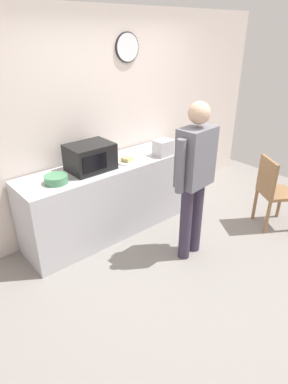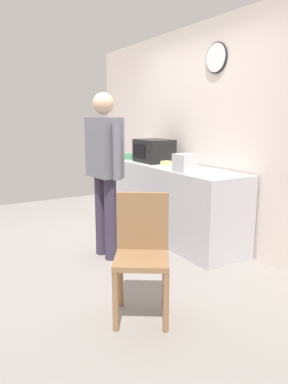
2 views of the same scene
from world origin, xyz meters
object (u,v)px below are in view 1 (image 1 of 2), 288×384
(microwave, at_px, (90,157))
(wooden_chair, at_px, (272,190))
(spoon_utensil, at_px, (153,149))
(toaster, at_px, (163,148))
(person_standing, at_px, (195,172))
(fork_utensil, at_px, (148,145))
(sandwich_plate, at_px, (127,161))
(salad_bowl, at_px, (56,179))

(microwave, distance_m, wooden_chair, 2.32)
(microwave, relative_size, spoon_utensil, 2.94)
(toaster, bearing_deg, person_standing, -111.37)
(fork_utensil, bearing_deg, microwave, -168.40)
(sandwich_plate, height_order, salad_bowl, salad_bowl)
(spoon_utensil, height_order, person_standing, person_standing)
(fork_utensil, distance_m, spoon_utensil, 0.18)
(salad_bowl, bearing_deg, fork_utensil, 10.90)
(salad_bowl, xyz_separation_m, spoon_utensil, (1.47, 0.12, -0.04))
(fork_utensil, distance_m, person_standing, 1.29)
(microwave, bearing_deg, salad_bowl, -170.66)
(sandwich_plate, xyz_separation_m, person_standing, (0.18, -0.91, 0.09))
(person_standing, height_order, wooden_chair, person_standing)
(microwave, height_order, fork_utensil, microwave)
(sandwich_plate, bearing_deg, wooden_chair, -39.52)
(wooden_chair, bearing_deg, spoon_utensil, 123.36)
(toaster, relative_size, fork_utensil, 1.29)
(spoon_utensil, relative_size, person_standing, 0.10)
(sandwich_plate, xyz_separation_m, salad_bowl, (-0.92, 0.02, 0.02))
(spoon_utensil, bearing_deg, fork_utensil, 74.02)
(toaster, distance_m, spoon_utensil, 0.27)
(person_standing, bearing_deg, fork_utensil, 71.03)
(salad_bowl, bearing_deg, toaster, -4.93)
(fork_utensil, distance_m, wooden_chair, 1.73)
(sandwich_plate, distance_m, person_standing, 0.93)
(fork_utensil, relative_size, wooden_chair, 0.18)
(sandwich_plate, xyz_separation_m, toaster, (0.50, -0.11, 0.08))
(salad_bowl, distance_m, fork_utensil, 1.55)
(microwave, height_order, salad_bowl, microwave)
(spoon_utensil, xyz_separation_m, person_standing, (-0.37, -1.05, 0.11))
(toaster, bearing_deg, spoon_utensil, 77.13)
(spoon_utensil, bearing_deg, wooden_chair, -56.64)
(fork_utensil, relative_size, spoon_utensil, 1.00)
(sandwich_plate, relative_size, wooden_chair, 0.26)
(salad_bowl, bearing_deg, wooden_chair, -26.92)
(microwave, xyz_separation_m, toaster, (0.95, -0.20, -0.05))
(sandwich_plate, distance_m, spoon_utensil, 0.57)
(person_standing, bearing_deg, sandwich_plate, 101.52)
(microwave, height_order, person_standing, person_standing)
(microwave, xyz_separation_m, fork_utensil, (1.05, 0.22, -0.15))
(salad_bowl, height_order, person_standing, person_standing)
(salad_bowl, xyz_separation_m, fork_utensil, (1.52, 0.29, -0.04))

